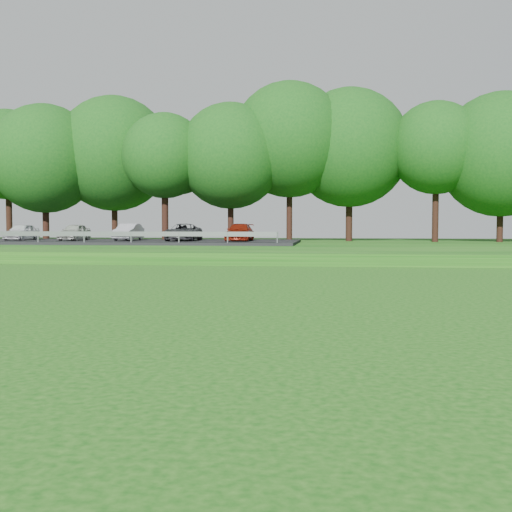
# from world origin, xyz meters

# --- Properties ---
(berm) EXTENTS (130.00, 30.00, 0.60)m
(berm) POSITION_xyz_m (0.00, 34.00, 0.30)
(berm) COLOR #0E470D
(berm) RESTS_ON ground
(treeline) EXTENTS (104.00, 7.00, 15.00)m
(treeline) POSITION_xyz_m (0.00, 38.00, 8.10)
(treeline) COLOR #104813
(treeline) RESTS_ON berm
(parking_lot) EXTENTS (24.00, 9.00, 1.38)m
(parking_lot) POSITION_xyz_m (-23.54, 32.81, 1.03)
(parking_lot) COLOR black
(parking_lot) RESTS_ON berm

